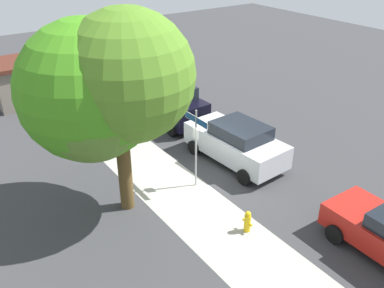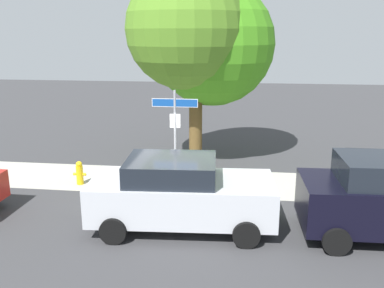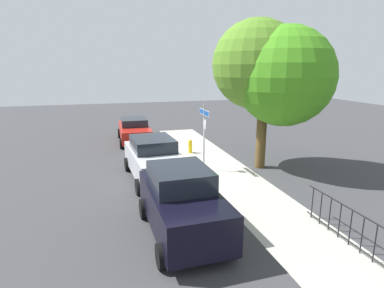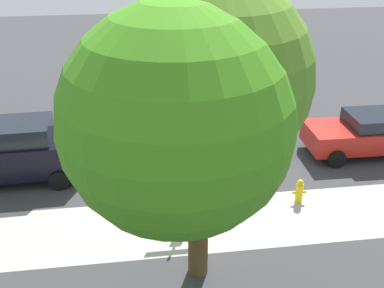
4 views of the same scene
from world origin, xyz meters
TOP-DOWN VIEW (x-y plane):
  - ground_plane at (0.00, 0.00)m, footprint 60.00×60.00m
  - sidewalk_strip at (2.00, 1.30)m, footprint 24.00×2.60m
  - street_sign at (-0.09, 0.40)m, footprint 1.38×0.07m
  - shade_tree at (0.37, 3.61)m, footprint 5.18×5.30m
  - car_silver at (0.44, -2.05)m, footprint 4.66×2.40m
  - car_black at (5.41, -2.01)m, footprint 4.20×2.19m
  - iron_fence at (7.90, 2.30)m, footprint 5.06×0.04m
  - utility_shed at (12.43, 3.80)m, footprint 3.03×2.54m
  - fire_hydrant at (-3.28, 0.60)m, footprint 0.42×0.22m

SIDE VIEW (x-z plane):
  - ground_plane at x=0.00m, z-range 0.00..0.00m
  - sidewalk_strip at x=2.00m, z-range 0.00..0.00m
  - fire_hydrant at x=-3.28m, z-range -0.01..0.77m
  - iron_fence at x=7.90m, z-range 0.02..1.09m
  - car_silver at x=0.44m, z-range 0.01..1.82m
  - car_black at x=5.41m, z-range 0.00..2.00m
  - utility_shed at x=12.43m, z-range 0.03..2.45m
  - street_sign at x=-0.09m, z-range 0.58..3.74m
  - shade_tree at x=0.37m, z-range 1.00..7.99m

